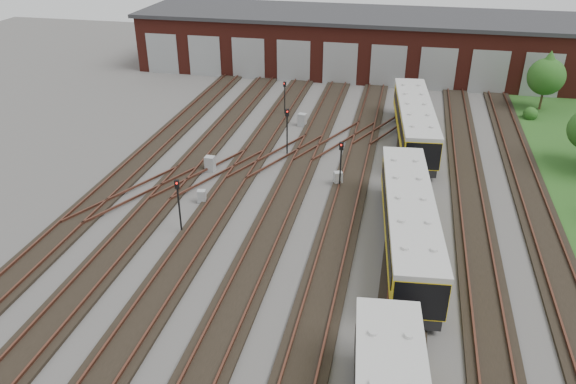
# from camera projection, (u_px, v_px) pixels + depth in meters

# --- Properties ---
(ground) EXTENTS (120.00, 120.00, 0.00)m
(ground) POSITION_uv_depth(u_px,v_px,m) (290.00, 269.00, 30.26)
(ground) COLOR #44413F
(ground) RESTS_ON ground
(track_network) EXTENTS (30.40, 70.00, 0.33)m
(track_network) POSITION_uv_depth(u_px,v_px,m) (290.00, 261.00, 30.74)
(track_network) COLOR black
(track_network) RESTS_ON ground
(maintenance_shed) EXTENTS (51.00, 12.50, 6.35)m
(maintenance_shed) POSITION_uv_depth(u_px,v_px,m) (365.00, 42.00, 63.27)
(maintenance_shed) COLOR #551C15
(maintenance_shed) RESTS_ON ground
(metro_train) EXTENTS (3.96, 46.42, 2.94)m
(metro_train) POSITION_uv_depth(u_px,v_px,m) (409.00, 222.00, 31.11)
(metro_train) COLOR black
(metro_train) RESTS_ON ground
(signal_mast_0) EXTENTS (0.31, 0.30, 3.51)m
(signal_mast_0) POSITION_uv_depth(u_px,v_px,m) (178.00, 200.00, 32.54)
(signal_mast_0) COLOR black
(signal_mast_0) RESTS_ON ground
(signal_mast_1) EXTENTS (0.32, 0.31, 3.64)m
(signal_mast_1) POSITION_uv_depth(u_px,v_px,m) (287.00, 126.00, 42.78)
(signal_mast_1) COLOR black
(signal_mast_1) RESTS_ON ground
(signal_mast_2) EXTENTS (0.27, 0.26, 3.16)m
(signal_mast_2) POSITION_uv_depth(u_px,v_px,m) (285.00, 94.00, 50.54)
(signal_mast_2) COLOR black
(signal_mast_2) RESTS_ON ground
(signal_mast_3) EXTENTS (0.29, 0.27, 3.44)m
(signal_mast_3) POSITION_uv_depth(u_px,v_px,m) (341.00, 159.00, 37.61)
(signal_mast_3) COLOR black
(signal_mast_3) RESTS_ON ground
(relay_cabinet_0) EXTENTS (0.71, 0.60, 1.14)m
(relay_cabinet_0) POSITION_uv_depth(u_px,v_px,m) (210.00, 164.00, 40.83)
(relay_cabinet_0) COLOR #96999B
(relay_cabinet_0) RESTS_ON ground
(relay_cabinet_1) EXTENTS (0.77, 0.68, 1.12)m
(relay_cabinet_1) POSITION_uv_depth(u_px,v_px,m) (302.00, 120.00, 48.87)
(relay_cabinet_1) COLOR #96999B
(relay_cabinet_1) RESTS_ON ground
(relay_cabinet_2) EXTENTS (0.61, 0.54, 0.89)m
(relay_cabinet_2) POSITION_uv_depth(u_px,v_px,m) (202.00, 197.00, 36.64)
(relay_cabinet_2) COLOR #96999B
(relay_cabinet_2) RESTS_ON ground
(relay_cabinet_3) EXTENTS (0.71, 0.67, 0.94)m
(relay_cabinet_3) POSITION_uv_depth(u_px,v_px,m) (338.00, 178.00, 38.97)
(relay_cabinet_3) COLOR #96999B
(relay_cabinet_3) RESTS_ON ground
(relay_cabinet_4) EXTENTS (0.71, 0.65, 0.98)m
(relay_cabinet_4) POSITION_uv_depth(u_px,v_px,m) (402.00, 158.00, 41.98)
(relay_cabinet_4) COLOR #96999B
(relay_cabinet_4) RESTS_ON ground
(tree_0) EXTENTS (3.37, 3.37, 5.58)m
(tree_0) POSITION_uv_depth(u_px,v_px,m) (547.00, 72.00, 51.17)
(tree_0) COLOR #382D19
(tree_0) RESTS_ON ground
(bush_1) EXTENTS (1.28, 1.28, 1.28)m
(bush_1) POSITION_uv_depth(u_px,v_px,m) (531.00, 112.00, 50.40)
(bush_1) COLOR #1A4915
(bush_1) RESTS_ON ground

